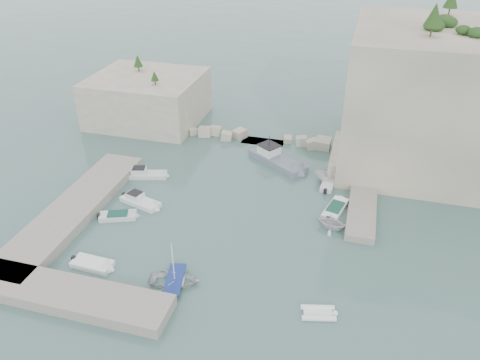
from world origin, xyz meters
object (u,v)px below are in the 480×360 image
(motorboat_a, at_px, (146,177))
(work_boat, at_px, (277,164))
(tender_east_d, at_px, (333,183))
(inflatable_dinghy, at_px, (318,314))
(rowboat, at_px, (175,283))
(motorboat_c, at_px, (118,218))
(motorboat_b, at_px, (141,204))
(motorboat_e, at_px, (93,266))
(tender_east_c, at_px, (328,185))
(tender_east_a, at_px, (331,228))
(tender_east_b, at_px, (335,211))

(motorboat_a, bearing_deg, work_boat, 11.14)
(tender_east_d, bearing_deg, inflatable_dinghy, -175.84)
(rowboat, relative_size, work_boat, 0.49)
(motorboat_c, height_order, motorboat_b, motorboat_b)
(motorboat_c, xyz_separation_m, motorboat_a, (-0.91, 8.89, 0.00))
(motorboat_b, bearing_deg, motorboat_e, -72.29)
(motorboat_b, distance_m, inflatable_dinghy, 24.28)
(motorboat_e, xyz_separation_m, rowboat, (8.35, -0.06, 0.00))
(motorboat_b, height_order, inflatable_dinghy, motorboat_b)
(motorboat_a, relative_size, tender_east_c, 1.32)
(work_boat, bearing_deg, inflatable_dinghy, -36.86)
(motorboat_b, bearing_deg, motorboat_a, 125.87)
(motorboat_e, distance_m, motorboat_b, 10.85)
(inflatable_dinghy, relative_size, tender_east_a, 0.91)
(motorboat_a, height_order, rowboat, motorboat_a)
(motorboat_c, distance_m, motorboat_b, 3.35)
(inflatable_dinghy, relative_size, tender_east_b, 0.61)
(tender_east_d, bearing_deg, tender_east_b, -170.64)
(motorboat_c, height_order, tender_east_d, tender_east_d)
(motorboat_c, relative_size, inflatable_dinghy, 1.39)
(rowboat, xyz_separation_m, tender_east_a, (12.73, 12.04, 0.00))
(motorboat_c, xyz_separation_m, tender_east_c, (21.24, 12.93, 0.00))
(motorboat_c, bearing_deg, motorboat_e, -100.58)
(motorboat_a, relative_size, inflatable_dinghy, 1.84)
(tender_east_a, height_order, tender_east_d, tender_east_d)
(tender_east_d, bearing_deg, motorboat_c, 123.57)
(inflatable_dinghy, xyz_separation_m, tender_east_b, (-0.11, 15.67, 0.00))
(rowboat, xyz_separation_m, tender_east_b, (12.79, 15.39, 0.00))
(tender_east_a, height_order, tender_east_b, tender_east_a)
(motorboat_b, distance_m, tender_east_d, 23.11)
(motorboat_b, bearing_deg, work_boat, 61.96)
(rowboat, xyz_separation_m, tender_east_c, (11.45, 20.69, 0.00))
(motorboat_c, distance_m, tender_east_d, 25.65)
(motorboat_b, bearing_deg, tender_east_d, 42.82)
(motorboat_a, xyz_separation_m, tender_east_c, (22.15, 4.04, 0.00))
(tender_east_a, distance_m, work_boat, 14.86)
(inflatable_dinghy, height_order, tender_east_a, tender_east_a)
(tender_east_a, bearing_deg, motorboat_e, 131.36)
(motorboat_e, bearing_deg, tender_east_c, 48.93)
(motorboat_a, relative_size, motorboat_b, 1.07)
(tender_east_d, bearing_deg, tender_east_a, -173.74)
(tender_east_b, relative_size, tender_east_c, 1.17)
(motorboat_c, bearing_deg, tender_east_d, 10.62)
(motorboat_a, bearing_deg, rowboat, -73.13)
(motorboat_e, height_order, rowboat, rowboat)
(motorboat_a, height_order, tender_east_a, tender_east_a)
(work_boat, bearing_deg, tender_east_a, -21.92)
(inflatable_dinghy, relative_size, work_boat, 0.33)
(rowboat, height_order, tender_east_c, rowboat)
(motorboat_a, xyz_separation_m, inflatable_dinghy, (23.61, -16.93, 0.00))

